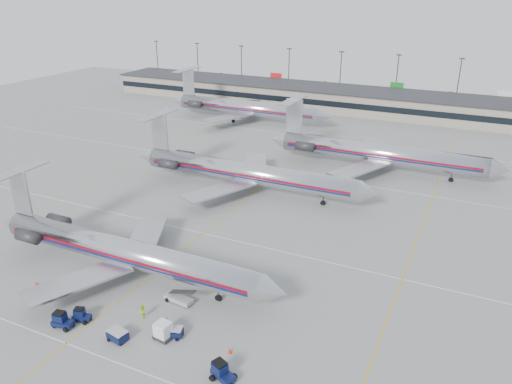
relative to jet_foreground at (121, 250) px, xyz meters
The scene contains 19 objects.
ground 6.54m from the jet_foreground, 49.53° to the left, with size 260.00×260.00×0.00m, color gray.
apron_markings 15.09m from the jet_foreground, 75.74° to the left, with size 160.00×0.15×0.02m, color silver.
terminal 102.28m from the jet_foreground, 87.97° to the left, with size 162.00×17.00×6.25m.
light_mast_row 116.42m from the jet_foreground, 88.22° to the left, with size 163.60×0.40×15.28m.
jet_foreground is the anchor object (origin of this frame).
jet_second_row 32.28m from the jet_foreground, 87.22° to the left, with size 47.99×28.26×12.56m.
jet_third_row 57.16m from the jet_foreground, 68.64° to the left, with size 47.91×29.47×13.10m.
jet_back_row 79.76m from the jet_foreground, 105.00° to the left, with size 48.09×29.58×13.15m.
tug_left 12.18m from the jet_foreground, 84.34° to the right, with size 2.51×1.57×1.90m.
tug_center 10.68m from the jet_foreground, 77.23° to the right, with size 2.21×1.62×1.62m.
tug_right 24.04m from the jet_foreground, 28.01° to the right, with size 2.80×2.13×2.04m.
cart_inner 14.01m from the jet_foreground, 53.01° to the right, with size 2.34×1.81×1.20m.
cart_outer 15.73m from the jet_foreground, 30.54° to the right, with size 2.18×1.78×1.07m.
uld_container 15.39m from the jet_foreground, 34.61° to the right, with size 2.08×1.81×2.00m.
belt_loader 11.00m from the jet_foreground, 12.78° to the right, with size 4.37×1.71×2.27m.
ramp_worker_near 14.27m from the jet_foreground, 30.97° to the right, with size 0.57×0.38×1.57m, color #99E215.
ramp_worker_far 10.93m from the jet_foreground, 39.00° to the right, with size 0.82×0.64×1.69m, color #92E315.
cone_right 21.65m from the jet_foreground, 20.81° to the right, with size 0.47×0.47×0.64m, color red.
cone_left 11.16m from the jet_foreground, 139.23° to the right, with size 0.39×0.39×0.53m, color red.
Camera 1 is at (36.50, -47.85, 35.41)m, focal length 35.00 mm.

